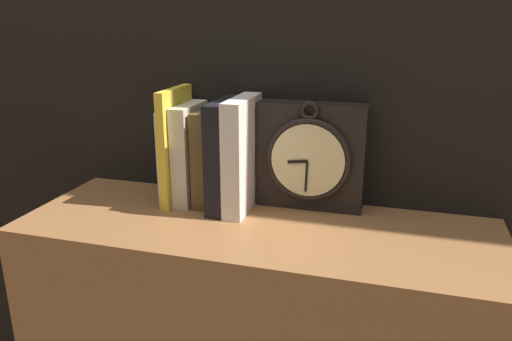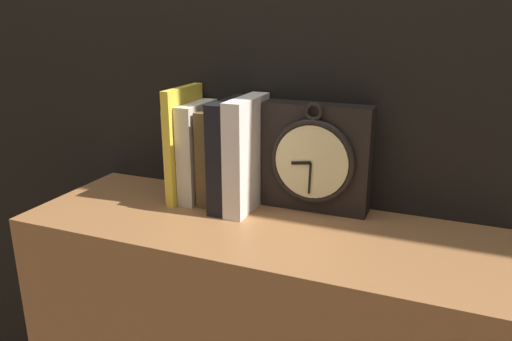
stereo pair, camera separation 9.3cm
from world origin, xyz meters
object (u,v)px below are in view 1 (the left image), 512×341
book_slot3_brown (210,157)px  book_slot2_cream (190,153)px  book_slot5_white (242,155)px  book_slot0_white (172,154)px  book_slot1_yellow (176,146)px  book_slot4_black (225,155)px  clock (310,156)px

book_slot3_brown → book_slot2_cream: bearing=-175.0°
book_slot2_cream → book_slot5_white: 0.12m
book_slot2_cream → book_slot5_white: (0.12, -0.01, 0.01)m
book_slot0_white → book_slot5_white: (0.16, -0.02, 0.02)m
book_slot1_yellow → book_slot5_white: 0.15m
book_slot1_yellow → book_slot2_cream: bearing=13.9°
book_slot4_black → book_slot1_yellow: bearing=177.2°
book_slot3_brown → book_slot0_white: bearing=-178.6°
book_slot3_brown → book_slot5_white: bearing=-12.8°
book_slot3_brown → book_slot1_yellow: bearing=-171.5°
book_slot1_yellow → book_slot5_white: (0.15, -0.01, -0.01)m
book_slot1_yellow → book_slot4_black: (0.11, -0.01, -0.01)m
clock → book_slot3_brown: bearing=-172.3°
clock → book_slot2_cream: size_ratio=1.09×
book_slot4_black → book_slot0_white: bearing=173.6°
book_slot1_yellow → book_slot2_cream: book_slot1_yellow is taller
book_slot0_white → book_slot3_brown: size_ratio=1.00×
book_slot0_white → book_slot3_brown: bearing=1.4°
book_slot2_cream → book_slot4_black: size_ratio=0.94×
book_slot4_black → book_slot5_white: (0.04, -0.00, 0.00)m
book_slot0_white → book_slot1_yellow: size_ratio=0.82×
book_slot3_brown → book_slot5_white: size_ratio=0.87×
clock → book_slot5_white: size_ratio=0.99×
book_slot5_white → book_slot3_brown: bearing=167.2°
clock → book_slot4_black: clock is taller
clock → book_slot0_white: clock is taller
book_slot2_cream → book_slot4_black: 0.08m
book_slot0_white → book_slot5_white: 0.17m
book_slot3_brown → book_slot4_black: (0.04, -0.02, 0.01)m
book_slot4_black → book_slot5_white: size_ratio=0.97×
book_slot5_white → book_slot4_black: bearing=177.8°
book_slot2_cream → book_slot4_black: book_slot4_black is taller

